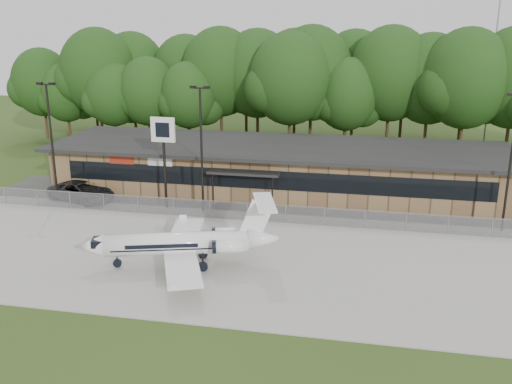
% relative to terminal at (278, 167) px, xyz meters
% --- Properties ---
extents(ground, '(160.00, 160.00, 0.00)m').
position_rel_terminal_xyz_m(ground, '(0.00, -23.94, -2.18)').
color(ground, '#2F4719').
rests_on(ground, ground).
extents(apron, '(64.00, 18.00, 0.08)m').
position_rel_terminal_xyz_m(apron, '(0.00, -15.94, -2.14)').
color(apron, '#9E9B93').
rests_on(apron, ground).
extents(parking_lot, '(50.00, 9.00, 0.06)m').
position_rel_terminal_xyz_m(parking_lot, '(0.00, -4.44, -2.15)').
color(parking_lot, '#383835').
rests_on(parking_lot, ground).
extents(terminal, '(41.00, 11.65, 4.30)m').
position_rel_terminal_xyz_m(terminal, '(0.00, 0.00, 0.00)').
color(terminal, olive).
rests_on(terminal, ground).
extents(fence, '(46.00, 0.04, 1.52)m').
position_rel_terminal_xyz_m(fence, '(0.00, -8.94, -1.40)').
color(fence, gray).
rests_on(fence, ground).
extents(treeline, '(72.00, 12.00, 15.00)m').
position_rel_terminal_xyz_m(treeline, '(0.00, 18.06, 5.32)').
color(treeline, '#1B3611').
rests_on(treeline, ground).
extents(radio_mast, '(0.20, 0.20, 25.00)m').
position_rel_terminal_xyz_m(radio_mast, '(22.00, 24.06, 10.32)').
color(radio_mast, gray).
rests_on(radio_mast, ground).
extents(light_pole_left, '(1.55, 0.30, 10.23)m').
position_rel_terminal_xyz_m(light_pole_left, '(-18.00, -7.44, 3.80)').
color(light_pole_left, black).
rests_on(light_pole_left, ground).
extents(light_pole_mid, '(1.55, 0.30, 10.23)m').
position_rel_terminal_xyz_m(light_pole_mid, '(-5.00, -7.44, 3.80)').
color(light_pole_mid, black).
rests_on(light_pole_mid, ground).
extents(light_pole_right, '(1.55, 0.30, 10.23)m').
position_rel_terminal_xyz_m(light_pole_right, '(18.00, -7.44, 3.80)').
color(light_pole_right, black).
rests_on(light_pole_right, ground).
extents(business_jet, '(12.68, 11.38, 4.30)m').
position_rel_terminal_xyz_m(business_jet, '(-3.07, -18.03, -0.64)').
color(business_jet, white).
rests_on(business_jet, ground).
extents(suv, '(6.56, 4.27, 1.68)m').
position_rel_terminal_xyz_m(suv, '(-16.12, -6.66, -1.34)').
color(suv, '#303033').
rests_on(suv, ground).
extents(pole_sign, '(2.01, 0.31, 7.64)m').
position_rel_terminal_xyz_m(pole_sign, '(-8.26, -7.14, 3.66)').
color(pole_sign, black).
rests_on(pole_sign, ground).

